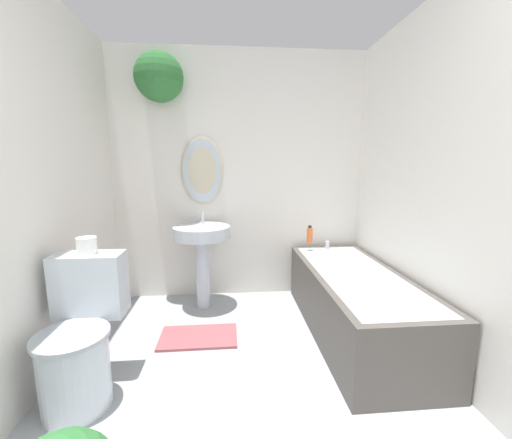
{
  "coord_description": "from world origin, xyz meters",
  "views": [
    {
      "loc": [
        -0.12,
        -0.29,
        1.31
      ],
      "look_at": [
        0.06,
        1.74,
        0.96
      ],
      "focal_mm": 22.0,
      "sensor_mm": 36.0,
      "label": 1
    }
  ],
  "objects_px": {
    "bathtub": "(355,302)",
    "shampoo_bottle": "(310,235)",
    "toilet": "(81,338)",
    "toilet_paper_roll": "(87,246)",
    "pedestal_sink": "(202,243)"
  },
  "relations": [
    {
      "from": "pedestal_sink",
      "to": "bathtub",
      "type": "bearing_deg",
      "value": -25.14
    },
    {
      "from": "toilet",
      "to": "toilet_paper_roll",
      "type": "height_order",
      "value": "toilet_paper_roll"
    },
    {
      "from": "shampoo_bottle",
      "to": "toilet_paper_roll",
      "type": "distance_m",
      "value": 1.93
    },
    {
      "from": "bathtub",
      "to": "shampoo_bottle",
      "type": "relative_size",
      "value": 9.61
    },
    {
      "from": "bathtub",
      "to": "shampoo_bottle",
      "type": "distance_m",
      "value": 0.8
    },
    {
      "from": "toilet",
      "to": "bathtub",
      "type": "xyz_separation_m",
      "value": [
        1.82,
        0.53,
        -0.1
      ]
    },
    {
      "from": "toilet",
      "to": "bathtub",
      "type": "bearing_deg",
      "value": 16.39
    },
    {
      "from": "toilet",
      "to": "shampoo_bottle",
      "type": "height_order",
      "value": "toilet"
    },
    {
      "from": "toilet",
      "to": "toilet_paper_roll",
      "type": "bearing_deg",
      "value": 90.0
    },
    {
      "from": "shampoo_bottle",
      "to": "toilet_paper_roll",
      "type": "relative_size",
      "value": 1.55
    },
    {
      "from": "pedestal_sink",
      "to": "toilet_paper_roll",
      "type": "height_order",
      "value": "toilet_paper_roll"
    },
    {
      "from": "shampoo_bottle",
      "to": "toilet_paper_roll",
      "type": "height_order",
      "value": "toilet_paper_roll"
    },
    {
      "from": "bathtub",
      "to": "shampoo_bottle",
      "type": "xyz_separation_m",
      "value": [
        -0.19,
        0.68,
        0.39
      ]
    },
    {
      "from": "pedestal_sink",
      "to": "shampoo_bottle",
      "type": "relative_size",
      "value": 5.12
    },
    {
      "from": "pedestal_sink",
      "to": "toilet",
      "type": "bearing_deg",
      "value": -118.2
    }
  ]
}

